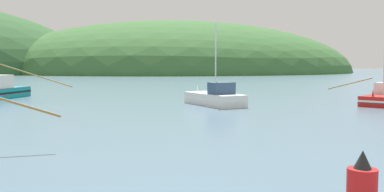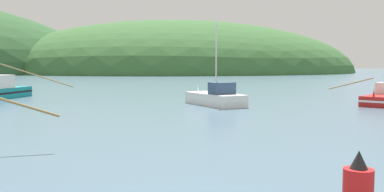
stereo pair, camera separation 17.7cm
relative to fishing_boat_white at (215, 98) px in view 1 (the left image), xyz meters
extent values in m
ellipsoid|color=#386633|center=(20.58, 151.31, -0.69)|extent=(157.23, 125.78, 45.02)
cube|color=silver|center=(-20.91, 11.06, 1.19)|extent=(2.48, 3.14, 1.43)
cylinder|color=#997F4C|center=(-16.82, 8.02, 1.93)|extent=(7.57, 3.04, 2.43)
cone|color=red|center=(13.06, -4.38, 0.58)|extent=(0.28, 0.28, 0.70)
cylinder|color=silver|center=(15.31, -2.62, 3.16)|extent=(0.12, 0.12, 5.86)
cylinder|color=#997F4C|center=(13.71, 0.39, 1.14)|extent=(2.78, 3.52, 1.32)
cube|color=white|center=(-0.04, 0.13, -0.15)|extent=(4.54, 7.35, 1.09)
cube|color=white|center=(-0.04, 0.13, -0.09)|extent=(4.58, 7.42, 0.20)
cone|color=white|center=(-0.99, 3.16, 0.75)|extent=(0.25, 0.25, 0.70)
cube|color=#334C6B|center=(0.32, -1.03, 0.92)|extent=(2.45, 1.96, 1.05)
cylinder|color=silver|center=(0.03, -0.08, 3.50)|extent=(0.12, 0.12, 6.21)
cube|color=white|center=(0.03, -0.08, 6.73)|extent=(0.14, 0.35, 0.20)
cylinder|color=red|center=(-2.87, -27.31, -0.21)|extent=(0.81, 0.81, 0.95)
cone|color=black|center=(-2.87, -27.31, 0.51)|extent=(0.48, 0.48, 0.50)
camera|label=1|loc=(-9.59, -37.50, 3.09)|focal=39.80mm
camera|label=2|loc=(-9.42, -37.54, 3.09)|focal=39.80mm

